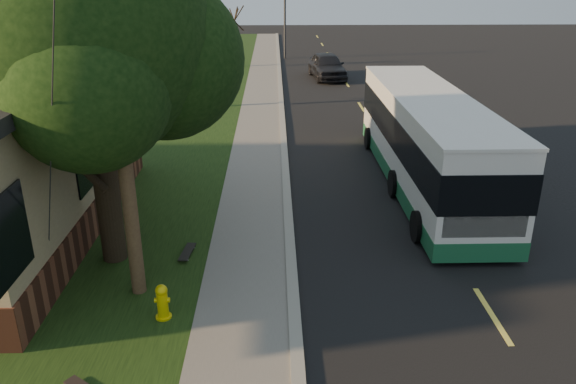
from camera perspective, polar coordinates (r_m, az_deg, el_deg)
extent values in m
plane|color=black|center=(11.52, 0.65, -12.71)|extent=(120.00, 120.00, 0.00)
cube|color=black|center=(20.99, 10.65, 3.42)|extent=(8.00, 80.00, 0.01)
cube|color=gray|center=(20.52, -0.35, 3.54)|extent=(0.25, 80.00, 0.12)
cube|color=slate|center=(20.53, -3.15, 3.46)|extent=(2.00, 80.00, 0.08)
cube|color=black|center=(20.94, -12.78, 3.29)|extent=(5.00, 80.00, 0.07)
cylinder|color=yellow|center=(11.54, -12.61, -11.19)|extent=(0.22, 0.22, 0.55)
sphere|color=yellow|center=(11.36, -12.75, -9.73)|extent=(0.24, 0.24, 0.24)
cylinder|color=yellow|center=(11.47, -12.66, -10.67)|extent=(0.30, 0.10, 0.10)
cylinder|color=yellow|center=(11.47, -12.66, -10.67)|extent=(0.10, 0.18, 0.10)
cylinder|color=yellow|center=(11.68, -12.51, -12.24)|extent=(0.32, 0.32, 0.04)
cylinder|color=#473321|center=(11.05, -17.13, 10.67)|extent=(0.30, 0.30, 9.00)
cylinder|color=#2D2D30|center=(10.48, -22.92, 4.99)|extent=(2.52, 3.21, 7.60)
cylinder|color=black|center=(13.34, -18.06, 1.21)|extent=(0.56, 0.56, 4.00)
sphere|color=black|center=(12.63, -19.80, 14.91)|extent=(5.20, 5.20, 5.20)
sphere|color=black|center=(12.93, -12.61, 13.09)|extent=(3.60, 3.60, 3.60)
sphere|color=black|center=(12.71, -25.43, 12.77)|extent=(3.80, 3.80, 3.80)
sphere|color=black|center=(11.44, -19.69, 9.71)|extent=(3.20, 3.20, 3.20)
sphere|color=black|center=(14.11, -20.71, 17.06)|extent=(3.40, 3.40, 3.40)
cylinder|color=black|center=(28.06, -8.01, 11.86)|extent=(0.24, 0.24, 3.30)
cylinder|color=black|center=(27.82, -8.19, 15.21)|extent=(1.38, 0.57, 2.01)
cylinder|color=black|center=(27.82, -8.19, 15.21)|extent=(0.74, 1.21, 1.58)
cylinder|color=black|center=(27.82, -8.19, 15.21)|extent=(0.65, 1.05, 1.95)
cylinder|color=black|center=(27.82, -8.19, 15.21)|extent=(1.28, 0.53, 1.33)
cylinder|color=black|center=(27.82, -8.19, 15.21)|extent=(0.75, 1.21, 1.70)
cylinder|color=black|center=(39.86, -5.40, 14.74)|extent=(0.24, 0.24, 3.03)
cylinder|color=black|center=(39.70, -5.48, 16.90)|extent=(1.38, 0.57, 2.01)
cylinder|color=black|center=(39.70, -5.48, 16.90)|extent=(0.74, 1.21, 1.58)
cylinder|color=black|center=(39.70, -5.48, 16.90)|extent=(0.65, 1.05, 1.95)
cylinder|color=black|center=(39.70, -5.48, 16.90)|extent=(1.28, 0.53, 1.33)
cylinder|color=black|center=(39.70, -5.48, 16.90)|extent=(0.75, 1.21, 1.70)
cylinder|color=#2D2D30|center=(43.64, -0.32, 16.99)|extent=(0.16, 0.16, 5.50)
cube|color=silver|center=(18.05, 13.94, 5.58)|extent=(2.23, 10.72, 2.41)
cube|color=#195A35|center=(18.43, 13.58, 1.85)|extent=(2.25, 10.74, 0.49)
cube|color=black|center=(18.01, 13.99, 6.12)|extent=(2.27, 10.76, 0.98)
cube|color=black|center=(13.33, 19.57, -1.57)|extent=(1.93, 0.06, 1.43)
cube|color=yellow|center=(12.93, 20.23, 3.35)|extent=(1.43, 0.06, 0.31)
cube|color=#FFF2CC|center=(13.52, 16.37, -5.64)|extent=(0.22, 0.04, 0.13)
cube|color=#FFF2CC|center=(13.98, 21.63, -5.40)|extent=(0.22, 0.04, 0.13)
cube|color=silver|center=(17.76, 14.30, 9.37)|extent=(2.28, 10.77, 0.08)
cylinder|color=black|center=(14.64, 13.09, -3.44)|extent=(0.25, 0.82, 0.82)
cylinder|color=black|center=(15.35, 21.20, -3.20)|extent=(0.25, 0.82, 0.82)
cylinder|color=black|center=(17.36, 10.74, 0.85)|extent=(0.25, 0.82, 0.82)
cylinder|color=black|center=(17.96, 17.72, 0.89)|extent=(0.25, 0.82, 0.82)
cylinder|color=black|center=(21.84, 8.23, 5.42)|extent=(0.25, 0.82, 0.82)
cylinder|color=black|center=(22.32, 13.91, 5.36)|extent=(0.25, 0.82, 0.82)
cube|color=black|center=(13.85, -10.20, -5.98)|extent=(0.33, 0.93, 0.02)
cylinder|color=silver|center=(13.60, -10.52, -6.77)|extent=(0.21, 0.08, 0.06)
cylinder|color=silver|center=(14.14, -9.86, -5.54)|extent=(0.21, 0.08, 0.06)
cylinder|color=silver|center=(10.49, -20.91, -17.77)|extent=(0.16, 0.19, 0.06)
imported|color=black|center=(35.83, 3.99, 12.68)|extent=(2.36, 4.79, 1.57)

